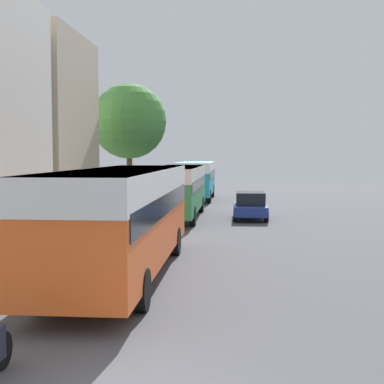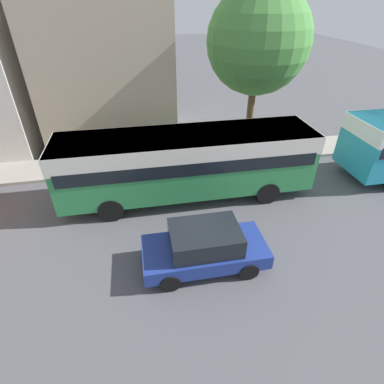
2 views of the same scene
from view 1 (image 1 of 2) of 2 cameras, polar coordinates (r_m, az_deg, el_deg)
name	(u,v)px [view 1 (image 1 of 2)]	position (r m, az deg, el deg)	size (l,w,h in m)	color
building_far_terrace	(23,131)	(28.67, -17.53, 6.25)	(6.02, 7.01, 9.60)	#BCAD93
bus_lead	(123,207)	(15.82, -7.40, -1.63)	(2.64, 11.17, 3.17)	#EA5B23
bus_following	(177,185)	(30.01, -1.57, 0.80)	(2.56, 10.51, 2.91)	#2D8447
bus_third_in_line	(196,175)	(42.17, 0.41, 1.80)	(2.67, 9.16, 2.97)	teal
car_crossing	(250,205)	(29.78, 6.24, -1.41)	(1.86, 4.00, 1.52)	navy
pedestrian_near_curb	(167,184)	(46.13, -2.73, 0.86)	(0.37, 0.37, 1.72)	#232838
street_tree	(129,121)	(34.46, -6.73, 7.48)	(4.77, 4.77, 7.93)	brown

